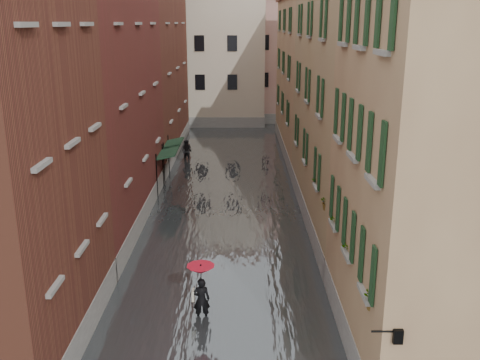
{
  "coord_description": "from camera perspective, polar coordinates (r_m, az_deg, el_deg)",
  "views": [
    {
      "loc": [
        0.79,
        -16.64,
        9.83
      ],
      "look_at": [
        0.75,
        6.46,
        3.0
      ],
      "focal_mm": 40.0,
      "sensor_mm": 36.0,
      "label": 1
    }
  ],
  "objects": [
    {
      "name": "ground",
      "position": [
        19.34,
        -2.32,
        -14.09
      ],
      "size": [
        120.0,
        120.0,
        0.0
      ],
      "primitive_type": "plane",
      "color": "#555557",
      "rests_on": "ground"
    },
    {
      "name": "floodwater",
      "position": [
        31.2,
        -1.36,
        -1.7
      ],
      "size": [
        10.0,
        60.0,
        0.2
      ],
      "primitive_type": "cube",
      "color": "#4B5053",
      "rests_on": "ground"
    },
    {
      "name": "building_left_mid",
      "position": [
        27.03,
        -16.83,
        8.17
      ],
      "size": [
        6.0,
        14.0,
        12.5
      ],
      "primitive_type": "cube",
      "color": "#5B201C",
      "rests_on": "ground"
    },
    {
      "name": "building_left_far",
      "position": [
        41.47,
        -10.99,
        12.27
      ],
      "size": [
        6.0,
        16.0,
        14.0
      ],
      "primitive_type": "cube",
      "color": "brown",
      "rests_on": "ground"
    },
    {
      "name": "building_right_near",
      "position": [
        16.42,
        22.33,
        0.83
      ],
      "size": [
        6.0,
        8.0,
        11.5
      ],
      "primitive_type": "cube",
      "color": "#8F6949",
      "rests_on": "ground"
    },
    {
      "name": "building_right_mid",
      "position": [
        26.59,
        13.77,
        8.82
      ],
      "size": [
        6.0,
        14.0,
        13.0
      ],
      "primitive_type": "cube",
      "color": "#967C5B",
      "rests_on": "ground"
    },
    {
      "name": "building_right_far",
      "position": [
        41.31,
        8.89,
        10.61
      ],
      "size": [
        6.0,
        16.0,
        11.5
      ],
      "primitive_type": "cube",
      "color": "#8F6949",
      "rests_on": "ground"
    },
    {
      "name": "building_end_cream",
      "position": [
        54.87,
        -3.97,
        12.95
      ],
      "size": [
        12.0,
        9.0,
        13.0
      ],
      "primitive_type": "cube",
      "color": "beige",
      "rests_on": "ground"
    },
    {
      "name": "building_end_pink",
      "position": [
        57.01,
        5.47,
        12.55
      ],
      "size": [
        10.0,
        9.0,
        12.0
      ],
      "primitive_type": "cube",
      "color": "tan",
      "rests_on": "ground"
    },
    {
      "name": "awning_near",
      "position": [
        31.56,
        -7.7,
        2.83
      ],
      "size": [
        1.09,
        2.97,
        2.8
      ],
      "color": "#15301D",
      "rests_on": "ground"
    },
    {
      "name": "awning_far",
      "position": [
        33.79,
        -7.2,
        3.74
      ],
      "size": [
        1.09,
        2.75,
        2.8
      ],
      "color": "#15301D",
      "rests_on": "ground"
    },
    {
      "name": "wall_lantern",
      "position": [
        13.12,
        16.36,
        -15.59
      ],
      "size": [
        0.71,
        0.22,
        0.35
      ],
      "color": "black",
      "rests_on": "ground"
    },
    {
      "name": "window_planters",
      "position": [
        18.53,
        10.47,
        -3.76
      ],
      "size": [
        0.59,
        10.93,
        0.84
      ],
      "color": "#935D30",
      "rests_on": "ground"
    },
    {
      "name": "pedestrian_main",
      "position": [
        18.39,
        -4.18,
        -11.35
      ],
      "size": [
        0.95,
        0.95,
        2.06
      ],
      "color": "black",
      "rests_on": "ground"
    },
    {
      "name": "pedestrian_far",
      "position": [
        39.04,
        -5.7,
        3.06
      ],
      "size": [
        0.98,
        0.88,
        1.66
      ],
      "primitive_type": "imported",
      "rotation": [
        0.0,
        0.0,
        -0.37
      ],
      "color": "black",
      "rests_on": "ground"
    }
  ]
}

